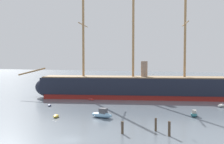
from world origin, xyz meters
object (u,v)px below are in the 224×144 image
mooring_piling_left_pair (156,125)px  dinghy_alongside_bow (91,99)px  mooring_piling_nearest (169,129)px  motorboat_near_centre (102,114)px  dinghy_mid_left (50,105)px  mooring_piling_right_pair (122,128)px  motorboat_far_left (70,90)px  dinghy_alongside_stern (221,105)px  dinghy_foreground_left (56,116)px  seagull_in_flight (153,74)px  motorboat_mid_right (194,114)px  tall_ship (133,87)px

mooring_piling_left_pair → dinghy_alongside_bow: bearing=128.7°
mooring_piling_nearest → mooring_piling_left_pair: size_ratio=1.07×
motorboat_near_centre → dinghy_mid_left: size_ratio=2.44×
mooring_piling_right_pair → mooring_piling_nearest: bearing=6.7°
motorboat_far_left → mooring_piling_right_pair: size_ratio=2.49×
dinghy_mid_left → dinghy_alongside_stern: (40.26, 11.93, 0.12)m
dinghy_mid_left → mooring_piling_left_pair: mooring_piling_left_pair is taller
dinghy_foreground_left → dinghy_mid_left: 14.14m
dinghy_mid_left → mooring_piling_left_pair: (29.06, -16.38, 0.86)m
motorboat_far_left → dinghy_alongside_bow: bearing=-47.6°
dinghy_alongside_bow → seagull_in_flight: size_ratio=1.97×
mooring_piling_right_pair → seagull_in_flight: seagull_in_flight is taller
mooring_piling_left_pair → mooring_piling_right_pair: bearing=-144.6°
motorboat_mid_right → motorboat_near_centre: bearing=-157.9°
motorboat_far_left → mooring_piling_nearest: 60.60m
tall_ship → mooring_piling_left_pair: size_ratio=29.54×
motorboat_near_centre → dinghy_alongside_bow: motorboat_near_centre is taller
motorboat_mid_right → mooring_piling_left_pair: (-5.46, -14.39, 0.61)m
motorboat_near_centre → dinghy_alongside_bow: bearing=117.2°
mooring_piling_left_pair → tall_ship: bearing=109.4°
mooring_piling_right_pair → dinghy_alongside_stern: bearing=63.3°
motorboat_mid_right → dinghy_alongside_stern: (5.75, 13.92, -0.13)m
tall_ship → motorboat_mid_right: size_ratio=19.60×
motorboat_mid_right → dinghy_alongside_stern: bearing=67.6°
dinghy_mid_left → mooring_piling_nearest: (31.57, -18.90, 0.94)m
dinghy_alongside_stern → seagull_in_flight: seagull_in_flight is taller
dinghy_mid_left → dinghy_alongside_bow: bearing=63.6°
mooring_piling_left_pair → mooring_piling_right_pair: mooring_piling_left_pair is taller
mooring_piling_nearest → mooring_piling_left_pair: (-2.51, 2.51, -0.08)m
motorboat_near_centre → dinghy_alongside_stern: motorboat_near_centre is taller
dinghy_foreground_left → mooring_piling_nearest: size_ratio=1.09×
dinghy_mid_left → mooring_piling_left_pair: 33.37m
dinghy_foreground_left → dinghy_alongside_bow: 23.93m
tall_ship → mooring_piling_nearest: (15.23, -38.55, -2.22)m
mooring_piling_right_pair → mooring_piling_left_pair: bearing=35.4°
dinghy_alongside_bow → mooring_piling_left_pair: 36.73m
dinghy_alongside_stern → mooring_piling_nearest: 32.04m
mooring_piling_right_pair → seagull_in_flight: 12.83m
mooring_piling_left_pair → seagull_in_flight: (-1.69, 6.23, 7.85)m
motorboat_mid_right → mooring_piling_right_pair: size_ratio=1.64×
dinghy_foreground_left → mooring_piling_right_pair: mooring_piling_right_pair is taller
motorboat_far_left → mooring_piling_right_pair: 56.88m
dinghy_foreground_left → dinghy_alongside_bow: size_ratio=1.02×
dinghy_alongside_bow → mooring_piling_nearest: 40.27m
tall_ship → dinghy_mid_left: bearing=-129.7°
dinghy_foreground_left → dinghy_alongside_stern: dinghy_alongside_stern is taller
seagull_in_flight → motorboat_far_left: bearing=133.1°
dinghy_alongside_stern → mooring_piling_right_pair: 35.48m
motorboat_mid_right → dinghy_alongside_bow: size_ratio=1.32×
motorboat_near_centre → mooring_piling_left_pair: mooring_piling_left_pair is taller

